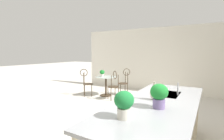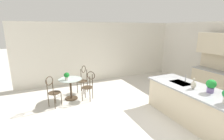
% 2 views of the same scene
% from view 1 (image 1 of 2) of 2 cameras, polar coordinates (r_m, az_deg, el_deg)
% --- Properties ---
extents(ground_plane, '(40.00, 40.00, 0.00)m').
position_cam_1_polar(ground_plane, '(3.55, 2.27, -21.81)').
color(ground_plane, beige).
extents(wall_left_window, '(0.12, 7.80, 2.70)m').
position_cam_1_polar(wall_left_window, '(7.19, 18.75, 3.26)').
color(wall_left_window, silver).
rests_on(wall_left_window, ground).
extents(kitchen_island, '(2.80, 1.06, 0.92)m').
position_cam_1_polar(kitchen_island, '(2.81, 15.49, -19.31)').
color(kitchen_island, beige).
rests_on(kitchen_island, ground).
extents(bistro_table, '(0.80, 0.80, 0.74)m').
position_cam_1_polar(bistro_table, '(6.38, -2.11, -4.91)').
color(bistro_table, '#3D2D1E').
rests_on(bistro_table, ground).
extents(chair_near_window, '(0.53, 0.53, 1.04)m').
position_cam_1_polar(chair_near_window, '(6.41, -8.78, -3.78)').
color(chair_near_window, '#3D2D1E').
rests_on(chair_near_window, ground).
extents(chair_by_island, '(0.53, 0.53, 1.04)m').
position_cam_1_polar(chair_by_island, '(5.78, 0.62, -4.78)').
color(chair_by_island, '#3D2D1E').
rests_on(chair_by_island, ground).
extents(chair_toward_desk, '(0.54, 0.54, 1.04)m').
position_cam_1_polar(chair_toward_desk, '(6.49, 4.25, -3.61)').
color(chair_toward_desk, '#3D2D1E').
rests_on(chair_toward_desk, ground).
extents(sink_faucet, '(0.02, 0.02, 0.22)m').
position_cam_1_polar(sink_faucet, '(3.11, 21.69, -6.04)').
color(sink_faucet, '#B2B5BA').
rests_on(sink_faucet, kitchen_island).
extents(potted_plant_on_table, '(0.18, 0.18, 0.26)m').
position_cam_1_polar(potted_plant_on_table, '(6.32, -3.39, -0.96)').
color(potted_plant_on_table, beige).
rests_on(potted_plant_on_table, bistro_table).
extents(potted_plant_counter_near, '(0.23, 0.23, 0.33)m').
position_cam_1_polar(potted_plant_counter_near, '(2.30, 15.88, -8.03)').
color(potted_plant_counter_near, '#7A669E').
rests_on(potted_plant_counter_near, kitchen_island).
extents(potted_plant_counter_far, '(0.22, 0.22, 0.32)m').
position_cam_1_polar(potted_plant_counter_far, '(1.89, 4.16, -11.18)').
color(potted_plant_counter_far, beige).
rests_on(potted_plant_counter_far, kitchen_island).
extents(vase_on_counter, '(0.13, 0.13, 0.29)m').
position_cam_1_polar(vase_on_counter, '(2.69, 14.27, -7.65)').
color(vase_on_counter, '#BCB29E').
rests_on(vase_on_counter, kitchen_island).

